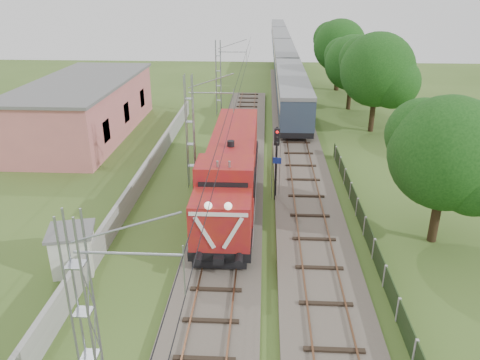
# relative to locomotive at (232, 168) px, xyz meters

# --- Properties ---
(ground) EXTENTS (140.00, 140.00, 0.00)m
(ground) POSITION_rel_locomotive_xyz_m (0.00, -9.77, -2.33)
(ground) COLOR #3C5520
(ground) RESTS_ON ground
(track_main) EXTENTS (4.20, 70.00, 0.45)m
(track_main) POSITION_rel_locomotive_xyz_m (0.00, -2.77, -2.15)
(track_main) COLOR #6B6054
(track_main) RESTS_ON ground
(track_side) EXTENTS (4.20, 80.00, 0.45)m
(track_side) POSITION_rel_locomotive_xyz_m (5.00, 10.23, -2.15)
(track_side) COLOR #6B6054
(track_side) RESTS_ON ground
(catenary) EXTENTS (3.31, 70.00, 8.00)m
(catenary) POSITION_rel_locomotive_xyz_m (-2.95, 2.23, 1.72)
(catenary) COLOR gray
(catenary) RESTS_ON ground
(boundary_wall) EXTENTS (0.25, 40.00, 1.50)m
(boundary_wall) POSITION_rel_locomotive_xyz_m (-6.50, 2.23, -1.58)
(boundary_wall) COLOR #9E9E99
(boundary_wall) RESTS_ON ground
(station_building) EXTENTS (8.40, 20.40, 5.22)m
(station_building) POSITION_rel_locomotive_xyz_m (-15.00, 14.23, 0.30)
(station_building) COLOR #D27271
(station_building) RESTS_ON ground
(fence) EXTENTS (0.12, 32.00, 1.20)m
(fence) POSITION_rel_locomotive_xyz_m (8.00, -6.77, -1.73)
(fence) COLOR black
(fence) RESTS_ON ground
(locomotive) EXTENTS (3.15, 17.97, 4.56)m
(locomotive) POSITION_rel_locomotive_xyz_m (0.00, 0.00, 0.00)
(locomotive) COLOR black
(locomotive) RESTS_ON ground
(coach_rake) EXTENTS (3.18, 94.99, 3.68)m
(coach_rake) POSITION_rel_locomotive_xyz_m (5.00, 59.30, 0.29)
(coach_rake) COLOR black
(coach_rake) RESTS_ON ground
(signal_post) EXTENTS (0.56, 0.44, 5.08)m
(signal_post) POSITION_rel_locomotive_xyz_m (2.91, 0.25, 1.16)
(signal_post) COLOR black
(signal_post) RESTS_ON ground
(relay_hut) EXTENTS (2.68, 2.68, 2.28)m
(relay_hut) POSITION_rel_locomotive_xyz_m (-7.40, -8.61, -1.18)
(relay_hut) COLOR silver
(relay_hut) RESTS_ON ground
(tree_a) EXTENTS (6.42, 6.12, 8.33)m
(tree_a) POSITION_rel_locomotive_xyz_m (11.80, -4.68, 2.86)
(tree_a) COLOR #3B2918
(tree_a) RESTS_ON ground
(tree_b) EXTENTS (7.31, 6.96, 9.48)m
(tree_b) POSITION_rel_locomotive_xyz_m (12.66, 16.70, 3.58)
(tree_b) COLOR #3B2918
(tree_b) RESTS_ON ground
(tree_c) EXTENTS (6.44, 6.13, 8.35)m
(tree_c) POSITION_rel_locomotive_xyz_m (11.82, 25.40, 2.88)
(tree_c) COLOR #3B2918
(tree_c) RESTS_ON ground
(tree_d) EXTENTS (7.19, 6.85, 9.33)m
(tree_d) POSITION_rel_locomotive_xyz_m (11.86, 35.87, 3.49)
(tree_d) COLOR #3B2918
(tree_d) RESTS_ON ground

